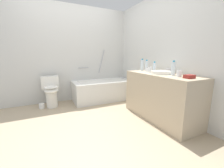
{
  "coord_description": "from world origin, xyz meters",
  "views": [
    {
      "loc": [
        -0.61,
        -2.31,
        1.13
      ],
      "look_at": [
        0.59,
        0.19,
        0.58
      ],
      "focal_mm": 22.43,
      "sensor_mm": 36.0,
      "label": 1
    }
  ],
  "objects_px": {
    "sink_faucet": "(170,71)",
    "drinking_glass_2": "(150,70)",
    "toilet": "(51,91)",
    "water_bottle_2": "(173,68)",
    "water_bottle_1": "(154,67)",
    "water_bottle_3": "(142,65)",
    "sink_basin": "(161,72)",
    "amenity_basket": "(189,77)",
    "water_bottle_0": "(147,66)",
    "toilet_paper_roll": "(42,106)",
    "bathtub": "(103,89)",
    "drinking_glass_1": "(147,70)",
    "drinking_glass_0": "(179,73)"
  },
  "relations": [
    {
      "from": "drinking_glass_0",
      "to": "water_bottle_2",
      "type": "bearing_deg",
      "value": 75.28
    },
    {
      "from": "toilet",
      "to": "drinking_glass_0",
      "type": "distance_m",
      "value": 2.63
    },
    {
      "from": "toilet",
      "to": "drinking_glass_1",
      "type": "bearing_deg",
      "value": 55.05
    },
    {
      "from": "bathtub",
      "to": "toilet_paper_roll",
      "type": "xyz_separation_m",
      "value": [
        -1.47,
        -0.01,
        -0.22
      ]
    },
    {
      "from": "toilet",
      "to": "sink_basin",
      "type": "height_order",
      "value": "sink_basin"
    },
    {
      "from": "sink_basin",
      "to": "water_bottle_0",
      "type": "relative_size",
      "value": 1.52
    },
    {
      "from": "toilet",
      "to": "sink_basin",
      "type": "bearing_deg",
      "value": 47.37
    },
    {
      "from": "drinking_glass_1",
      "to": "toilet",
      "type": "bearing_deg",
      "value": 146.79
    },
    {
      "from": "drinking_glass_0",
      "to": "amenity_basket",
      "type": "height_order",
      "value": "drinking_glass_0"
    },
    {
      "from": "water_bottle_1",
      "to": "water_bottle_2",
      "type": "xyz_separation_m",
      "value": [
        -0.02,
        -0.45,
        0.02
      ]
    },
    {
      "from": "water_bottle_0",
      "to": "water_bottle_2",
      "type": "distance_m",
      "value": 0.69
    },
    {
      "from": "toilet",
      "to": "drinking_glass_0",
      "type": "height_order",
      "value": "drinking_glass_0"
    },
    {
      "from": "water_bottle_1",
      "to": "amenity_basket",
      "type": "height_order",
      "value": "water_bottle_1"
    },
    {
      "from": "water_bottle_1",
      "to": "water_bottle_3",
      "type": "relative_size",
      "value": 0.82
    },
    {
      "from": "toilet",
      "to": "amenity_basket",
      "type": "relative_size",
      "value": 4.95
    },
    {
      "from": "sink_faucet",
      "to": "drinking_glass_0",
      "type": "distance_m",
      "value": 0.44
    },
    {
      "from": "water_bottle_0",
      "to": "amenity_basket",
      "type": "relative_size",
      "value": 1.67
    },
    {
      "from": "drinking_glass_0",
      "to": "water_bottle_1",
      "type": "bearing_deg",
      "value": 84.67
    },
    {
      "from": "toilet",
      "to": "drinking_glass_0",
      "type": "bearing_deg",
      "value": 40.68
    },
    {
      "from": "toilet",
      "to": "drinking_glass_2",
      "type": "distance_m",
      "value": 2.19
    },
    {
      "from": "sink_faucet",
      "to": "drinking_glass_1",
      "type": "height_order",
      "value": "sink_faucet"
    },
    {
      "from": "drinking_glass_1",
      "to": "drinking_glass_2",
      "type": "relative_size",
      "value": 0.8
    },
    {
      "from": "toilet",
      "to": "water_bottle_0",
      "type": "height_order",
      "value": "water_bottle_0"
    },
    {
      "from": "sink_basin",
      "to": "toilet_paper_roll",
      "type": "xyz_separation_m",
      "value": [
        -1.97,
        1.47,
        -0.8
      ]
    },
    {
      "from": "water_bottle_3",
      "to": "drinking_glass_0",
      "type": "bearing_deg",
      "value": -92.98
    },
    {
      "from": "sink_faucet",
      "to": "toilet_paper_roll",
      "type": "relative_size",
      "value": 1.38
    },
    {
      "from": "drinking_glass_0",
      "to": "amenity_basket",
      "type": "xyz_separation_m",
      "value": [
        -0.01,
        -0.18,
        -0.03
      ]
    },
    {
      "from": "drinking_glass_1",
      "to": "drinking_glass_2",
      "type": "distance_m",
      "value": 0.13
    },
    {
      "from": "drinking_glass_0",
      "to": "bathtub",
      "type": "bearing_deg",
      "value": 104.5
    },
    {
      "from": "sink_faucet",
      "to": "amenity_basket",
      "type": "xyz_separation_m",
      "value": [
        -0.23,
        -0.56,
        -0.01
      ]
    },
    {
      "from": "toilet",
      "to": "drinking_glass_1",
      "type": "xyz_separation_m",
      "value": [
        1.76,
        -1.15,
        0.5
      ]
    },
    {
      "from": "toilet",
      "to": "amenity_basket",
      "type": "xyz_separation_m",
      "value": [
        1.73,
        -2.08,
        0.48
      ]
    },
    {
      "from": "drinking_glass_2",
      "to": "amenity_basket",
      "type": "bearing_deg",
      "value": -88.85
    },
    {
      "from": "bathtub",
      "to": "water_bottle_0",
      "type": "bearing_deg",
      "value": -61.93
    },
    {
      "from": "drinking_glass_2",
      "to": "water_bottle_1",
      "type": "bearing_deg",
      "value": -18.55
    },
    {
      "from": "toilet",
      "to": "sink_basin",
      "type": "xyz_separation_m",
      "value": [
        1.76,
        -1.52,
        0.48
      ]
    },
    {
      "from": "water_bottle_3",
      "to": "amenity_basket",
      "type": "bearing_deg",
      "value": -93.02
    },
    {
      "from": "water_bottle_3",
      "to": "toilet_paper_roll",
      "type": "distance_m",
      "value": 2.37
    },
    {
      "from": "drinking_glass_2",
      "to": "sink_faucet",
      "type": "bearing_deg",
      "value": -44.62
    },
    {
      "from": "sink_basin",
      "to": "water_bottle_3",
      "type": "bearing_deg",
      "value": 86.84
    },
    {
      "from": "water_bottle_1",
      "to": "bathtub",
      "type": "bearing_deg",
      "value": 113.09
    },
    {
      "from": "toilet",
      "to": "water_bottle_2",
      "type": "xyz_separation_m",
      "value": [
        1.78,
        -1.76,
        0.57
      ]
    },
    {
      "from": "water_bottle_0",
      "to": "drinking_glass_0",
      "type": "height_order",
      "value": "water_bottle_0"
    },
    {
      "from": "toilet",
      "to": "water_bottle_1",
      "type": "bearing_deg",
      "value": 52.32
    },
    {
      "from": "toilet",
      "to": "toilet_paper_roll",
      "type": "bearing_deg",
      "value": -79.13
    },
    {
      "from": "sink_faucet",
      "to": "drinking_glass_2",
      "type": "distance_m",
      "value": 0.35
    },
    {
      "from": "sink_basin",
      "to": "drinking_glass_1",
      "type": "height_order",
      "value": "drinking_glass_1"
    },
    {
      "from": "drinking_glass_1",
      "to": "sink_faucet",
      "type": "bearing_deg",
      "value": -61.06
    },
    {
      "from": "water_bottle_1",
      "to": "water_bottle_2",
      "type": "height_order",
      "value": "water_bottle_2"
    },
    {
      "from": "toilet_paper_roll",
      "to": "water_bottle_0",
      "type": "bearing_deg",
      "value": -26.71
    }
  ]
}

